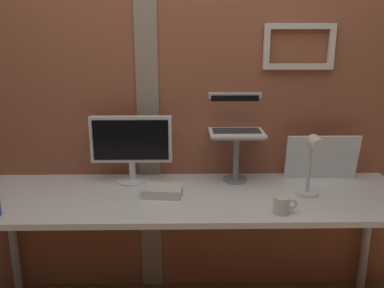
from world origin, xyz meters
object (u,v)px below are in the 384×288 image
at_px(whiteboard_panel, 322,157).
at_px(coffee_mug, 283,205).
at_px(monitor, 132,143).
at_px(laptop, 236,121).
at_px(desk_lamp, 314,160).

relative_size(whiteboard_panel, coffee_mug, 3.69).
relative_size(monitor, coffee_mug, 4.01).
bearing_deg(laptop, desk_lamp, -43.16).
bearing_deg(desk_lamp, monitor, 164.38).
xyz_separation_m(whiteboard_panel, desk_lamp, (-0.14, -0.29, 0.08)).
bearing_deg(whiteboard_panel, desk_lamp, -116.54).
distance_m(monitor, desk_lamp, 0.98).
bearing_deg(coffee_mug, desk_lamp, 43.39).
height_order(laptop, whiteboard_panel, laptop).
relative_size(laptop, coffee_mug, 2.69).
relative_size(desk_lamp, coffee_mug, 2.98).
bearing_deg(whiteboard_panel, coffee_mug, -125.44).
xyz_separation_m(laptop, coffee_mug, (0.17, -0.51, -0.29)).
distance_m(monitor, whiteboard_panel, 1.09).
relative_size(monitor, whiteboard_panel, 1.09).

